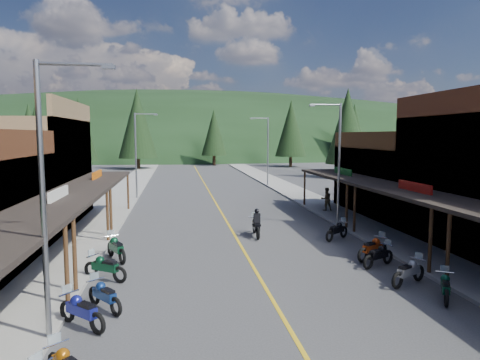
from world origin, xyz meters
name	(u,v)px	position (x,y,z in m)	size (l,w,h in m)	color
ground	(254,268)	(0.00, 0.00, 0.00)	(220.00, 220.00, 0.00)	#38383A
centerline	(215,201)	(0.00, 20.00, 0.01)	(0.15, 90.00, 0.01)	gold
sidewalk_west	(116,202)	(-8.70, 20.00, 0.07)	(3.40, 94.00, 0.15)	gray
sidewalk_east	(307,198)	(8.70, 20.00, 0.07)	(3.40, 94.00, 0.15)	gray
shop_west_3	(17,173)	(-13.78, 11.30, 3.52)	(10.90, 10.20, 8.20)	brown
shop_east_3	(406,181)	(13.75, 11.30, 2.53)	(10.90, 10.20, 6.20)	#4C2D16
streetlight_0	(48,189)	(-6.95, -6.00, 4.46)	(2.16, 0.18, 8.00)	gray
streetlight_1	(137,151)	(-6.95, 22.00, 4.46)	(2.16, 0.18, 8.00)	gray
streetlight_2	(337,158)	(6.95, 8.00, 4.46)	(2.16, 0.18, 8.00)	gray
streetlight_3	(267,148)	(6.95, 30.00, 4.46)	(2.16, 0.18, 8.00)	gray
ridge_hill	(186,152)	(0.00, 135.00, 0.00)	(310.00, 140.00, 60.00)	black
pine_1	(70,129)	(-24.00, 70.00, 7.24)	(5.88, 5.88, 12.50)	black
pine_2	(137,123)	(-10.00, 58.00, 7.99)	(6.72, 6.72, 14.00)	black
pine_3	(214,133)	(4.00, 66.00, 6.48)	(5.04, 5.04, 11.00)	black
pine_4	(291,128)	(18.00, 60.00, 7.24)	(5.88, 5.88, 12.50)	black
pine_5	(347,126)	(34.00, 72.00, 7.99)	(6.72, 6.72, 14.00)	black
pine_6	(417,133)	(46.00, 64.00, 6.48)	(5.04, 5.04, 11.00)	black
pine_7	(37,129)	(-32.00, 76.00, 7.24)	(5.88, 5.88, 12.50)	black
pine_8	(30,135)	(-22.00, 40.00, 5.98)	(4.48, 4.48, 10.00)	black
pine_9	(354,132)	(24.00, 45.00, 6.38)	(4.93, 4.93, 10.80)	black
pine_10	(79,130)	(-18.00, 50.00, 6.78)	(5.38, 5.38, 11.60)	black
pine_11	(347,126)	(20.00, 38.00, 7.19)	(5.82, 5.82, 12.40)	black
bike_west_5	(82,309)	(-6.35, -5.24, 0.61)	(0.71, 2.14, 1.22)	navy
bike_west_6	(104,294)	(-5.87, -3.94, 0.58)	(0.67, 2.02, 1.15)	navy
bike_west_7	(105,266)	(-6.35, -0.81, 0.61)	(0.71, 2.12, 1.21)	#0A3620
bike_west_8	(116,247)	(-6.30, 2.08, 0.65)	(0.76, 2.27, 1.30)	#0B3A22
bike_east_5	(445,286)	(6.18, -4.81, 0.54)	(0.63, 1.89, 1.08)	#0C3D28
bike_east_6	(409,271)	(5.71, -3.14, 0.59)	(0.69, 2.08, 1.19)	gray
bike_east_7	(378,254)	(5.63, -0.72, 0.57)	(0.67, 2.01, 1.15)	black
bike_east_8	(373,247)	(5.87, 0.35, 0.62)	(0.73, 2.18, 1.25)	#A4310B
bike_east_9	(337,230)	(5.64, 4.39, 0.59)	(0.68, 2.05, 1.17)	black
rider_on_bike	(256,225)	(1.21, 5.82, 0.69)	(0.87, 2.30, 1.72)	black
pedestrian_east_b	(326,199)	(8.04, 12.87, 1.05)	(0.88, 0.50, 1.80)	#4E4431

